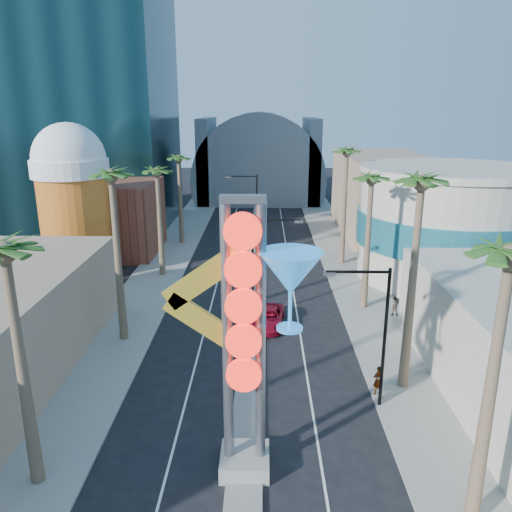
{
  "coord_description": "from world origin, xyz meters",
  "views": [
    {
      "loc": [
        0.79,
        -15.93,
        15.78
      ],
      "look_at": [
        0.23,
        21.5,
        4.57
      ],
      "focal_mm": 35.0,
      "sensor_mm": 36.0,
      "label": 1
    }
  ],
  "objects_px": {
    "pedestrian_a": "(378,380)",
    "pedestrian_b": "(394,306)",
    "neon_sign": "(264,321)",
    "red_pickup": "(268,318)"
  },
  "relations": [
    {
      "from": "red_pickup",
      "to": "pedestrian_a",
      "type": "height_order",
      "value": "pedestrian_a"
    },
    {
      "from": "pedestrian_a",
      "to": "red_pickup",
      "type": "bearing_deg",
      "value": -77.75
    },
    {
      "from": "pedestrian_a",
      "to": "pedestrian_b",
      "type": "relative_size",
      "value": 1.15
    },
    {
      "from": "red_pickup",
      "to": "pedestrian_b",
      "type": "height_order",
      "value": "pedestrian_b"
    },
    {
      "from": "pedestrian_a",
      "to": "pedestrian_b",
      "type": "bearing_deg",
      "value": -128.9
    },
    {
      "from": "neon_sign",
      "to": "pedestrian_b",
      "type": "distance_m",
      "value": 21.09
    },
    {
      "from": "neon_sign",
      "to": "red_pickup",
      "type": "bearing_deg",
      "value": 88.58
    },
    {
      "from": "neon_sign",
      "to": "red_pickup",
      "type": "relative_size",
      "value": 2.6
    },
    {
      "from": "neon_sign",
      "to": "pedestrian_b",
      "type": "xyz_separation_m",
      "value": [
        10.18,
        17.32,
        -6.4
      ]
    },
    {
      "from": "red_pickup",
      "to": "pedestrian_a",
      "type": "bearing_deg",
      "value": -52.04
    }
  ]
}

